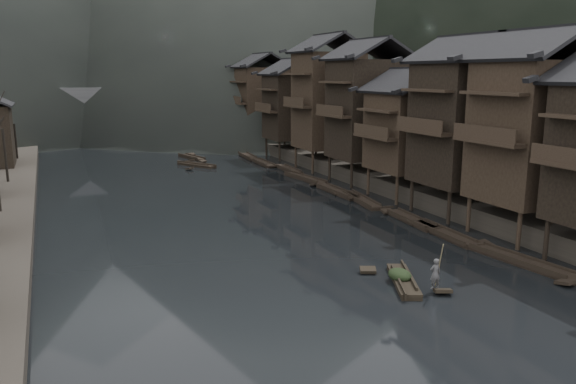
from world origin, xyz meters
TOP-DOWN VIEW (x-y plane):
  - water at (0.00, 0.00)m, footprint 300.00×300.00m
  - right_bank at (35.00, 40.00)m, footprint 40.00×200.00m
  - stilt_houses at (17.28, 19.59)m, footprint 9.00×67.60m
  - moored_sampans at (11.79, 23.76)m, footprint 2.78×68.52m
  - midriver_boats at (1.56, 53.06)m, footprint 13.61×43.96m
  - stone_bridge at (-0.00, 72.00)m, footprint 40.00×6.00m
  - hero_sampan at (3.83, -5.51)m, footprint 3.02×5.23m
  - cargo_heap at (3.73, -5.29)m, footprint 1.17×1.54m
  - boatman at (4.60, -7.21)m, footprint 0.65×0.46m
  - bamboo_pole at (4.80, -7.21)m, footprint 1.07×1.80m

SIDE VIEW (x-z plane):
  - water at x=0.00m, z-range 0.00..0.00m
  - moored_sampans at x=11.79m, z-range -0.03..0.44m
  - hero_sampan at x=3.83m, z-range -0.02..0.42m
  - midriver_boats at x=1.56m, z-range -0.02..0.43m
  - cargo_heap at x=3.73m, z-range 0.44..1.14m
  - right_bank at x=35.00m, z-range 0.00..1.80m
  - boatman at x=4.60m, z-range 0.44..2.11m
  - bamboo_pole at x=4.80m, z-range 2.11..5.40m
  - stone_bridge at x=0.00m, z-range 0.61..9.61m
  - stilt_houses at x=17.28m, z-range 0.87..16.95m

